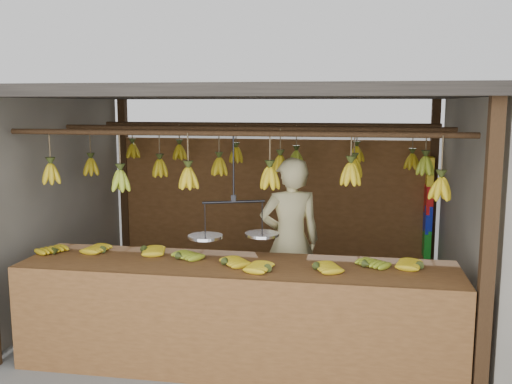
# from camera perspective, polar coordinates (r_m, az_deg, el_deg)

# --- Properties ---
(ground) EXTENTS (80.00, 80.00, 0.00)m
(ground) POSITION_cam_1_polar(r_m,az_deg,el_deg) (6.21, -0.48, -12.37)
(ground) COLOR #5B5B57
(stall) EXTENTS (4.30, 3.30, 2.40)m
(stall) POSITION_cam_1_polar(r_m,az_deg,el_deg) (6.12, 0.05, 6.26)
(stall) COLOR black
(stall) RESTS_ON ground
(counter) EXTENTS (3.71, 0.85, 0.96)m
(counter) POSITION_cam_1_polar(r_m,az_deg,el_deg) (4.82, -2.28, -9.71)
(counter) COLOR brown
(counter) RESTS_ON ground
(hanging_bananas) EXTENTS (3.62, 2.23, 0.38)m
(hanging_bananas) POSITION_cam_1_polar(r_m,az_deg,el_deg) (5.82, -0.44, 2.66)
(hanging_bananas) COLOR #BC9B14
(hanging_bananas) RESTS_ON ground
(balance_scale) EXTENTS (0.76, 0.46, 0.90)m
(balance_scale) POSITION_cam_1_polar(r_m,az_deg,el_deg) (4.92, -2.22, -3.89)
(balance_scale) COLOR black
(balance_scale) RESTS_ON ground
(vendor) EXTENTS (0.73, 0.59, 1.72)m
(vendor) POSITION_cam_1_polar(r_m,az_deg,el_deg) (5.83, 3.43, -4.94)
(vendor) COLOR beige
(vendor) RESTS_ON ground
(bag_bundles) EXTENTS (0.08, 0.26, 1.22)m
(bag_bundles) POSITION_cam_1_polar(r_m,az_deg,el_deg) (7.22, 16.84, -1.56)
(bag_bundles) COLOR yellow
(bag_bundles) RESTS_ON ground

